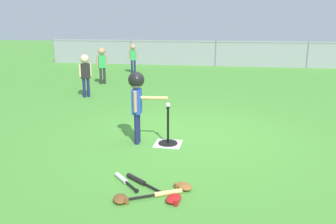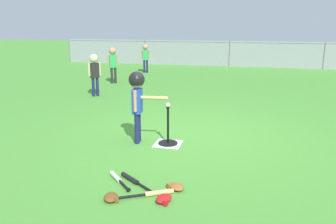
{
  "view_description": "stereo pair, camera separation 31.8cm",
  "coord_description": "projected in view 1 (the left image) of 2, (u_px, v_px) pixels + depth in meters",
  "views": [
    {
      "loc": [
        0.69,
        -5.84,
        1.97
      ],
      "look_at": [
        -0.28,
        -0.51,
        0.55
      ],
      "focal_mm": 36.78,
      "sensor_mm": 36.0,
      "label": 1
    },
    {
      "loc": [
        1.0,
        -5.78,
        1.97
      ],
      "look_at": [
        -0.28,
        -0.51,
        0.55
      ],
      "focal_mm": 36.78,
      "sensor_mm": 36.0,
      "label": 2
    }
  ],
  "objects": [
    {
      "name": "batting_tee",
      "position": [
        168.0,
        138.0,
        5.72
      ],
      "size": [
        0.32,
        0.32,
        0.63
      ],
      "color": "black",
      "rests_on": "ground_plane"
    },
    {
      "name": "baseball_on_tee",
      "position": [
        168.0,
        105.0,
        5.57
      ],
      "size": [
        0.07,
        0.07,
        0.07
      ],
      "primitive_type": "sphere",
      "color": "white",
      "rests_on": "batting_tee"
    },
    {
      "name": "spare_bat_wood",
      "position": [
        162.0,
        194.0,
        4.01
      ],
      "size": [
        0.63,
        0.38,
        0.06
      ],
      "color": "#DBB266",
      "rests_on": "ground_plane"
    },
    {
      "name": "fielder_near_left",
      "position": [
        133.0,
        54.0,
        13.58
      ],
      "size": [
        0.32,
        0.22,
        1.13
      ],
      "color": "#191E4C",
      "rests_on": "ground_plane"
    },
    {
      "name": "batter_child",
      "position": [
        137.0,
        93.0,
        5.57
      ],
      "size": [
        0.64,
        0.34,
        1.2
      ],
      "color": "#191E4C",
      "rests_on": "ground_plane"
    },
    {
      "name": "fielder_deep_left",
      "position": [
        102.0,
        61.0,
        11.12
      ],
      "size": [
        0.31,
        0.24,
        1.18
      ],
      "color": "#262626",
      "rests_on": "ground_plane"
    },
    {
      "name": "outfield_fence",
      "position": [
        216.0,
        53.0,
        15.73
      ],
      "size": [
        16.06,
        0.06,
        1.15
      ],
      "color": "slate",
      "rests_on": "ground_plane"
    },
    {
      "name": "home_plate",
      "position": [
        168.0,
        144.0,
        5.74
      ],
      "size": [
        0.44,
        0.44,
        0.01
      ],
      "primitive_type": "cube",
      "color": "white",
      "rests_on": "ground_plane"
    },
    {
      "name": "glove_tossed_aside",
      "position": [
        121.0,
        199.0,
        3.88
      ],
      "size": [
        0.23,
        0.26,
        0.07
      ],
      "color": "brown",
      "rests_on": "ground_plane"
    },
    {
      "name": "spare_bat_black",
      "position": [
        139.0,
        181.0,
        4.34
      ],
      "size": [
        0.58,
        0.45,
        0.06
      ],
      "color": "black",
      "rests_on": "ground_plane"
    },
    {
      "name": "glove_by_plate",
      "position": [
        174.0,
        199.0,
        3.89
      ],
      "size": [
        0.23,
        0.26,
        0.07
      ],
      "color": "#B21919",
      "rests_on": "ground_plane"
    },
    {
      "name": "glove_near_bats",
      "position": [
        184.0,
        186.0,
        4.18
      ],
      "size": [
        0.27,
        0.27,
        0.07
      ],
      "color": "brown",
      "rests_on": "ground_plane"
    },
    {
      "name": "ground_plane",
      "position": [
        188.0,
        135.0,
        6.18
      ],
      "size": [
        60.0,
        60.0,
        0.0
      ],
      "primitive_type": "plane",
      "color": "#478C33"
    },
    {
      "name": "fielder_near_right",
      "position": [
        85.0,
        70.0,
        9.13
      ],
      "size": [
        0.27,
        0.25,
        1.15
      ],
      "color": "#191E4C",
      "rests_on": "ground_plane"
    },
    {
      "name": "spare_bat_silver",
      "position": [
        123.0,
        180.0,
        4.37
      ],
      "size": [
        0.43,
        0.45,
        0.06
      ],
      "color": "silver",
      "rests_on": "ground_plane"
    }
  ]
}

